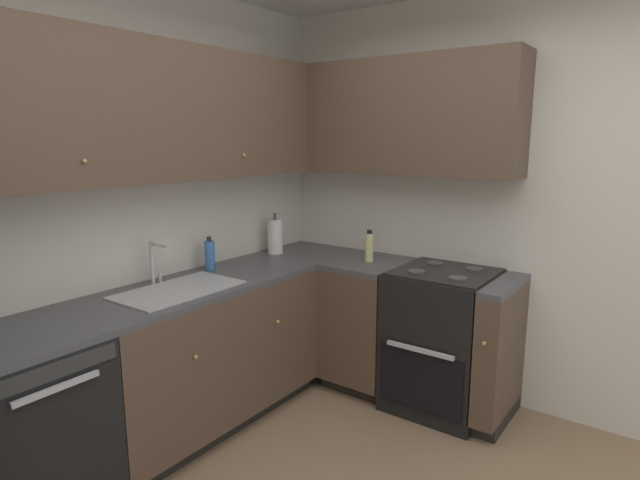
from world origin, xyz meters
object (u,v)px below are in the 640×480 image
oven_range (442,339)px  paper_towel_roll (275,236)px  soap_bottle (210,255)px  dishwasher (28,434)px  oil_bottle (369,247)px

oven_range → paper_towel_roll: paper_towel_roll is taller
oven_range → soap_bottle: soap_bottle is taller
dishwasher → paper_towel_roll: size_ratio=2.80×
soap_bottle → oil_bottle: (0.81, -0.72, 0.00)m
dishwasher → oil_bottle: size_ratio=3.99×
oven_range → oil_bottle: bearing=92.0°
soap_bottle → paper_towel_roll: (0.63, -0.02, 0.03)m
paper_towel_roll → oil_bottle: size_ratio=1.42×
paper_towel_roll → soap_bottle: bearing=178.2°
soap_bottle → oil_bottle: bearing=-41.4°
paper_towel_roll → oil_bottle: paper_towel_roll is taller
soap_bottle → dishwasher: bearing=-172.0°
dishwasher → oven_range: bearing=-27.2°
oven_range → dishwasher: bearing=152.8°
dishwasher → oil_bottle: bearing=-14.3°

